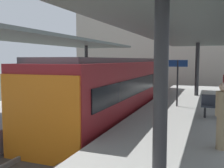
{
  "coord_description": "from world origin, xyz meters",
  "views": [
    {
      "loc": [
        4.54,
        -9.12,
        3.22
      ],
      "look_at": [
        -0.19,
        3.4,
        1.96
      ],
      "focal_mm": 41.56,
      "sensor_mm": 36.0,
      "label": 1
    }
  ],
  "objects_px": {
    "platform_bench": "(220,106)",
    "passenger_near_bench": "(10,94)",
    "platform_sign": "(178,72)",
    "passenger_far_end": "(223,115)",
    "commuter_train": "(122,87)"
  },
  "relations": [
    {
      "from": "passenger_near_bench",
      "to": "commuter_train",
      "type": "bearing_deg",
      "value": 61.65
    },
    {
      "from": "commuter_train",
      "to": "platform_sign",
      "type": "relative_size",
      "value": 6.76
    },
    {
      "from": "commuter_train",
      "to": "passenger_near_bench",
      "type": "distance_m",
      "value": 6.11
    },
    {
      "from": "platform_bench",
      "to": "passenger_near_bench",
      "type": "distance_m",
      "value": 8.25
    },
    {
      "from": "platform_bench",
      "to": "passenger_near_bench",
      "type": "bearing_deg",
      "value": -162.59
    },
    {
      "from": "platform_sign",
      "to": "passenger_near_bench",
      "type": "distance_m",
      "value": 7.49
    },
    {
      "from": "commuter_train",
      "to": "platform_bench",
      "type": "distance_m",
      "value": 5.76
    },
    {
      "from": "platform_bench",
      "to": "platform_sign",
      "type": "bearing_deg",
      "value": 133.65
    },
    {
      "from": "passenger_near_bench",
      "to": "passenger_far_end",
      "type": "distance_m",
      "value": 7.89
    },
    {
      "from": "platform_bench",
      "to": "passenger_near_bench",
      "type": "relative_size",
      "value": 0.84
    },
    {
      "from": "commuter_train",
      "to": "platform_sign",
      "type": "height_order",
      "value": "commuter_train"
    },
    {
      "from": "passenger_far_end",
      "to": "passenger_near_bench",
      "type": "bearing_deg",
      "value": 170.47
    },
    {
      "from": "platform_sign",
      "to": "passenger_far_end",
      "type": "relative_size",
      "value": 1.32
    },
    {
      "from": "commuter_train",
      "to": "passenger_far_end",
      "type": "height_order",
      "value": "commuter_train"
    },
    {
      "from": "commuter_train",
      "to": "platform_sign",
      "type": "distance_m",
      "value": 3.39
    }
  ]
}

